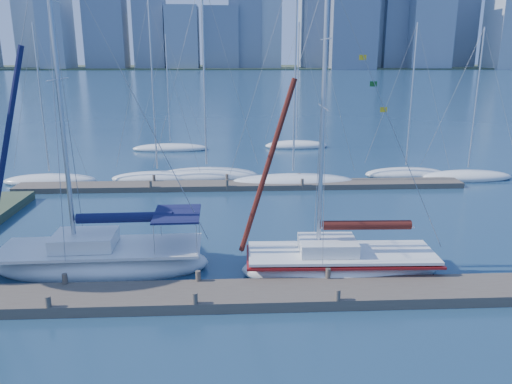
{
  "coord_description": "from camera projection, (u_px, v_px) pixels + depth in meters",
  "views": [
    {
      "loc": [
        1.34,
        -16.64,
        8.77
      ],
      "look_at": [
        2.37,
        4.0,
        3.03
      ],
      "focal_mm": 35.0,
      "sensor_mm": 36.0,
      "label": 1
    }
  ],
  "objects": [
    {
      "name": "ground",
      "position": [
        197.0,
        301.0,
        18.3
      ],
      "size": [
        700.0,
        700.0,
        0.0
      ],
      "primitive_type": "plane",
      "color": "#172D4A",
      "rests_on": "ground"
    },
    {
      "name": "near_dock",
      "position": [
        197.0,
        296.0,
        18.25
      ],
      "size": [
        26.0,
        2.0,
        0.4
      ],
      "primitive_type": "cube",
      "color": "#51443B",
      "rests_on": "ground"
    },
    {
      "name": "far_dock",
      "position": [
        242.0,
        185.0,
        33.75
      ],
      "size": [
        30.0,
        1.8,
        0.36
      ],
      "primitive_type": "cube",
      "color": "#51443B",
      "rests_on": "ground"
    },
    {
      "name": "far_shore",
      "position": [
        228.0,
        68.0,
        326.25
      ],
      "size": [
        800.0,
        100.0,
        1.5
      ],
      "primitive_type": "cube",
      "color": "#38472D",
      "rests_on": "ground"
    },
    {
      "name": "sailboat_navy",
      "position": [
        101.0,
        246.0,
        20.7
      ],
      "size": [
        8.96,
        3.11,
        14.02
      ],
      "rotation": [
        0.0,
        0.0,
        0.02
      ],
      "color": "silver",
      "rests_on": "ground"
    },
    {
      "name": "sailboat_maroon",
      "position": [
        341.0,
        252.0,
        20.39
      ],
      "size": [
        8.26,
        2.91,
        12.2
      ],
      "rotation": [
        0.0,
        0.0,
        -0.03
      ],
      "color": "silver",
      "rests_on": "ground"
    },
    {
      "name": "bg_boat_0",
      "position": [
        50.0,
        180.0,
        34.91
      ],
      "size": [
        6.69,
        4.36,
        11.05
      ],
      "rotation": [
        0.0,
        0.0,
        -0.41
      ],
      "color": "silver",
      "rests_on": "ground"
    },
    {
      "name": "bg_boat_1",
      "position": [
        158.0,
        177.0,
        35.62
      ],
      "size": [
        6.84,
        3.93,
        12.58
      ],
      "rotation": [
        0.0,
        0.0,
        -0.32
      ],
      "color": "silver",
      "rests_on": "ground"
    },
    {
      "name": "bg_boat_2",
      "position": [
        207.0,
        175.0,
        36.08
      ],
      "size": [
        7.79,
        3.51,
        14.19
      ],
      "rotation": [
        0.0,
        0.0,
        0.14
      ],
      "color": "silver",
      "rests_on": "ground"
    },
    {
      "name": "bg_boat_3",
      "position": [
        293.0,
        181.0,
        34.48
      ],
      "size": [
        8.79,
        2.78,
        15.23
      ],
      "rotation": [
        0.0,
        0.0,
        0.06
      ],
      "color": "silver",
      "rests_on": "ground"
    },
    {
      "name": "bg_boat_4",
      "position": [
        405.0,
        173.0,
        36.93
      ],
      "size": [
        6.3,
        4.06,
        11.15
      ],
      "rotation": [
        0.0,
        0.0,
        -0.39
      ],
      "color": "silver",
      "rests_on": "ground"
    },
    {
      "name": "bg_boat_5",
      "position": [
        467.0,
        176.0,
        36.03
      ],
      "size": [
        6.8,
        4.23,
        10.82
      ],
      "rotation": [
        0.0,
        0.0,
        -0.37
      ],
      "color": "silver",
      "rests_on": "ground"
    },
    {
      "name": "bg_boat_6",
      "position": [
        171.0,
        148.0,
        46.88
      ],
      "size": [
        7.24,
        4.68,
        10.76
      ],
      "rotation": [
        0.0,
        0.0,
        -0.43
      ],
      "color": "silver",
      "rests_on": "ground"
    },
    {
      "name": "bg_boat_7",
      "position": [
        296.0,
        145.0,
        48.26
      ],
      "size": [
        6.27,
        2.85,
        11.88
      ],
      "rotation": [
        0.0,
        0.0,
        -0.13
      ],
      "color": "silver",
      "rests_on": "ground"
    },
    {
      "name": "skyline",
      "position": [
        263.0,
        7.0,
        289.24
      ],
      "size": [
        502.99,
        51.31,
        120.07
      ],
      "color": "gray",
      "rests_on": "ground"
    }
  ]
}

